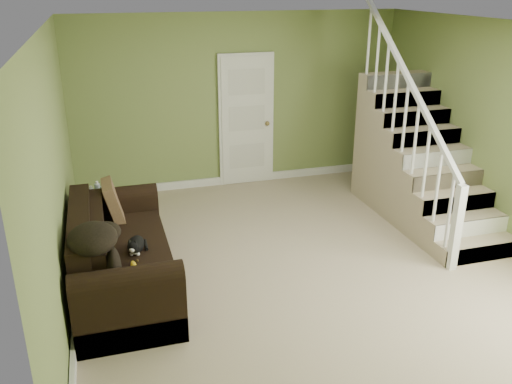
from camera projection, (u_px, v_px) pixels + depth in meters
floor at (301, 262)px, 6.21m from camera, size 5.00×5.50×0.01m
ceiling at (309, 26)px, 5.26m from camera, size 5.00×5.50×0.01m
wall_back at (239, 101)px, 8.19m from camera, size 5.00×0.04×2.60m
wall_front at (469, 283)px, 3.28m from camera, size 5.00×0.04×2.60m
wall_left at (56, 176)px, 5.08m from camera, size 0.04×5.50×2.60m
wall_right at (503, 136)px, 6.39m from camera, size 0.04×5.50×2.60m
baseboard_back at (240, 179)px, 8.62m from camera, size 5.00×0.04×0.12m
baseboard_left at (76, 289)px, 5.54m from camera, size 0.04×5.50×0.12m
baseboard_right at (484, 231)px, 6.84m from camera, size 0.04×5.50×0.12m
door at (246, 121)px, 8.29m from camera, size 0.86×0.12×2.02m
staircase at (415, 167)px, 7.37m from camera, size 1.00×2.51×2.82m
sofa at (118, 259)px, 5.57m from camera, size 0.96×2.23×0.88m
side_table at (101, 222)px, 6.56m from camera, size 0.57×0.57×0.77m
cat at (136, 245)px, 5.38m from camera, size 0.23×0.43×0.21m
banana at (134, 266)px, 5.08m from camera, size 0.06×0.20×0.06m
throw_pillow at (113, 201)px, 6.14m from camera, size 0.23×0.47×0.48m
throw_blanket at (93, 238)px, 4.72m from camera, size 0.58×0.67×0.23m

